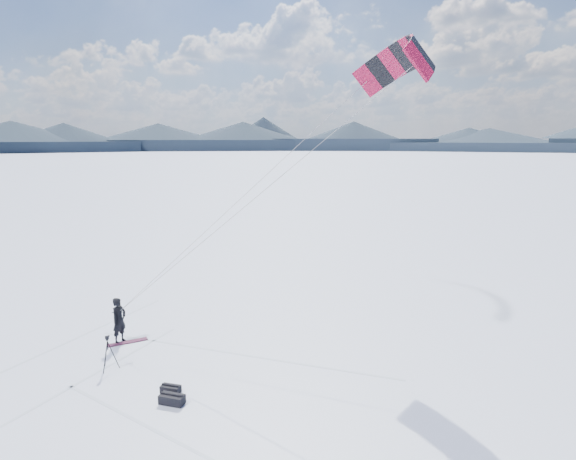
# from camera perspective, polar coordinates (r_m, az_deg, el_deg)

# --- Properties ---
(ground) EXTENTS (1800.00, 1800.00, 0.00)m
(ground) POSITION_cam_1_polar(r_m,az_deg,el_deg) (18.78, -19.05, -16.95)
(ground) COLOR white
(horizon_hills) EXTENTS (704.00, 704.00, 9.98)m
(horizon_hills) POSITION_cam_1_polar(r_m,az_deg,el_deg) (17.24, -19.94, -4.07)
(horizon_hills) COLOR #1C2836
(horizon_hills) RESTS_ON ground
(snow_tracks) EXTENTS (13.93, 9.84, 0.01)m
(snow_tracks) POSITION_cam_1_polar(r_m,az_deg,el_deg) (19.74, -24.32, -15.91)
(snow_tracks) COLOR silver
(snow_tracks) RESTS_ON ground
(snowkiter) EXTENTS (0.66, 0.82, 1.96)m
(snowkiter) POSITION_cam_1_polar(r_m,az_deg,el_deg) (22.27, -19.22, -12.42)
(snowkiter) COLOR black
(snowkiter) RESTS_ON ground
(snowboard) EXTENTS (1.50, 1.17, 0.04)m
(snowboard) POSITION_cam_1_polar(r_m,az_deg,el_deg) (22.11, -18.44, -12.49)
(snowboard) COLOR maroon
(snowboard) RESTS_ON ground
(tripod) EXTENTS (0.67, 0.62, 1.33)m
(tripod) POSITION_cam_1_polar(r_m,az_deg,el_deg) (19.70, -20.57, -12.93)
(tripod) COLOR black
(tripod) RESTS_ON ground
(gear_bag_a) EXTENTS (0.87, 0.52, 0.37)m
(gear_bag_a) POSITION_cam_1_polar(r_m,az_deg,el_deg) (17.12, -13.59, -18.91)
(gear_bag_a) COLOR black
(gear_bag_a) RESTS_ON ground
(gear_bag_b) EXTENTS (0.71, 0.42, 0.31)m
(gear_bag_b) POSITION_cam_1_polar(r_m,az_deg,el_deg) (17.78, -13.74, -17.83)
(gear_bag_b) COLOR black
(gear_bag_b) RESTS_ON ground
(power_kite) EXTENTS (13.00, 6.59, 11.34)m
(power_kite) POSITION_cam_1_polar(r_m,az_deg,el_deg) (21.74, 13.22, 18.78)
(power_kite) COLOR #AC1136
(power_kite) RESTS_ON ground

